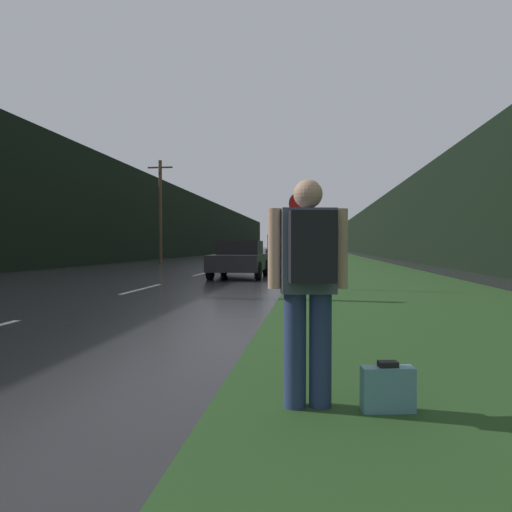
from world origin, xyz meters
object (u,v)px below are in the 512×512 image
object	(u,v)px
car_passing_far	(280,252)
hitchhiker_with_backpack	(309,278)
stop_sign	(300,230)
suitcase	(388,390)
delivery_truck	(276,243)
car_passing_near	(240,259)

from	to	relation	value
car_passing_far	hitchhiker_with_backpack	bearing A→B (deg)	94.49
stop_sign	car_passing_far	bearing A→B (deg)	95.41
suitcase	delivery_truck	xyz separation A→B (m)	(-7.37, 80.45, 1.53)
suitcase	hitchhiker_with_backpack	bearing A→B (deg)	171.26
delivery_truck	car_passing_near	bearing A→B (deg)	-86.53
stop_sign	car_passing_far	size ratio (longest dim) A/B	0.61
car_passing_near	car_passing_far	size ratio (longest dim) A/B	0.91
car_passing_far	suitcase	bearing A→B (deg)	95.42
car_passing_far	delivery_truck	xyz separation A→B (m)	(-4.03, 45.25, 0.98)
suitcase	car_passing_far	bearing A→B (deg)	86.11
hitchhiker_with_backpack	suitcase	world-z (taller)	hitchhiker_with_backpack
stop_sign	delivery_truck	world-z (taller)	delivery_truck
car_passing_near	delivery_truck	distance (m)	66.63
suitcase	car_passing_near	world-z (taller)	car_passing_near
stop_sign	car_passing_near	xyz separation A→B (m)	(-2.45, 4.56, -0.94)
stop_sign	delivery_truck	xyz separation A→B (m)	(-6.47, 71.06, 0.05)
stop_sign	car_passing_near	bearing A→B (deg)	118.22
car_passing_far	stop_sign	bearing A→B (deg)	95.41
stop_sign	suitcase	size ratio (longest dim) A/B	6.89
hitchhiker_with_backpack	car_passing_near	bearing A→B (deg)	91.89
car_passing_far	delivery_truck	world-z (taller)	delivery_truck
hitchhiker_with_backpack	car_passing_far	xyz separation A→B (m)	(-2.76, 35.20, -0.26)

